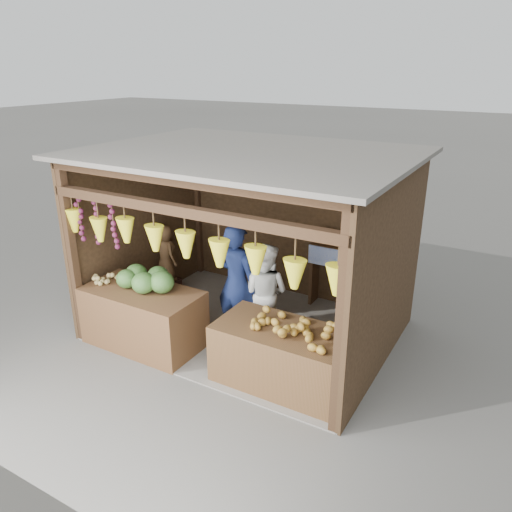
% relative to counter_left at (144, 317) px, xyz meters
% --- Properties ---
extents(ground, '(80.00, 80.00, 0.00)m').
position_rel_counter_left_xyz_m(ground, '(1.06, 1.09, -0.42)').
color(ground, '#514F49').
rests_on(ground, ground).
extents(stall_structure, '(4.30, 3.30, 2.66)m').
position_rel_counter_left_xyz_m(stall_structure, '(1.03, 1.05, 1.25)').
color(stall_structure, slate).
rests_on(stall_structure, ground).
extents(back_shelf, '(1.25, 0.32, 1.32)m').
position_rel_counter_left_xyz_m(back_shelf, '(2.11, 2.37, 0.46)').
color(back_shelf, '#382314').
rests_on(back_shelf, ground).
extents(counter_left, '(1.65, 0.85, 0.83)m').
position_rel_counter_left_xyz_m(counter_left, '(0.00, 0.00, 0.00)').
color(counter_left, '#51321B').
rests_on(counter_left, ground).
extents(counter_right, '(1.74, 0.85, 0.77)m').
position_rel_counter_left_xyz_m(counter_right, '(2.16, 0.13, -0.03)').
color(counter_right, '#452F17').
rests_on(counter_right, ground).
extents(stool, '(0.35, 0.35, 0.33)m').
position_rel_counter_left_xyz_m(stool, '(-0.68, 1.32, -0.25)').
color(stool, black).
rests_on(stool, ground).
extents(man_standing, '(0.65, 0.44, 1.73)m').
position_rel_counter_left_xyz_m(man_standing, '(1.03, 0.81, 0.45)').
color(man_standing, '#121D46').
rests_on(man_standing, ground).
extents(woman_standing, '(0.71, 0.56, 1.45)m').
position_rel_counter_left_xyz_m(woman_standing, '(1.39, 0.99, 0.31)').
color(woman_standing, white).
rests_on(woman_standing, ground).
extents(vendor_seated, '(0.55, 0.45, 0.96)m').
position_rel_counter_left_xyz_m(vendor_seated, '(-0.68, 1.32, 0.40)').
color(vendor_seated, brown).
rests_on(vendor_seated, stool).
extents(melon_pile, '(1.00, 0.50, 0.32)m').
position_rel_counter_left_xyz_m(melon_pile, '(-0.04, 0.08, 0.58)').
color(melon_pile, '#1F4813').
rests_on(melon_pile, counter_left).
extents(tanfruit_pile, '(0.34, 0.40, 0.13)m').
position_rel_counter_left_xyz_m(tanfruit_pile, '(-0.66, -0.03, 0.48)').
color(tanfruit_pile, '#9A9047').
rests_on(tanfruit_pile, counter_left).
extents(mango_pile, '(1.40, 0.64, 0.22)m').
position_rel_counter_left_xyz_m(mango_pile, '(2.19, 0.11, 0.46)').
color(mango_pile, '#B14117').
rests_on(mango_pile, counter_right).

